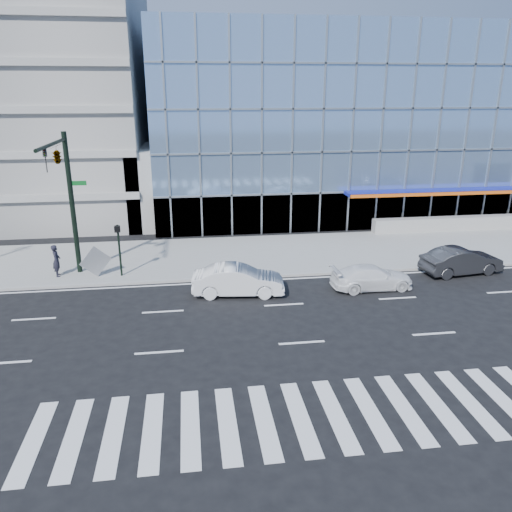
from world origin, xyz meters
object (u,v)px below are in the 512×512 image
(dark_sedan, at_px, (461,261))
(tilted_panel, at_px, (96,261))
(traffic_signal, at_px, (62,173))
(pedestrian, at_px, (56,261))
(white_suv, at_px, (372,277))
(white_sedan, at_px, (238,280))
(ped_signal_post, at_px, (119,242))

(dark_sedan, relative_size, tilted_panel, 3.63)
(traffic_signal, distance_m, pedestrian, 5.28)
(tilted_panel, bearing_deg, dark_sedan, -32.34)
(white_suv, distance_m, white_sedan, 7.24)
(traffic_signal, height_order, white_sedan, traffic_signal)
(white_sedan, relative_size, dark_sedan, 1.01)
(white_sedan, relative_size, tilted_panel, 3.68)
(ped_signal_post, bearing_deg, white_sedan, -27.18)
(traffic_signal, relative_size, pedestrian, 4.33)
(white_sedan, distance_m, tilted_panel, 8.43)
(traffic_signal, distance_m, tilted_panel, 5.24)
(white_sedan, height_order, tilted_panel, tilted_panel)
(dark_sedan, xyz_separation_m, pedestrian, (-23.20, 2.43, 0.30))
(white_sedan, height_order, pedestrian, pedestrian)
(white_suv, xyz_separation_m, pedestrian, (-17.20, 3.94, 0.43))
(traffic_signal, bearing_deg, tilted_panel, 20.89)
(white_sedan, bearing_deg, pedestrian, 75.56)
(dark_sedan, distance_m, pedestrian, 23.33)
(ped_signal_post, height_order, white_sedan, ped_signal_post)
(traffic_signal, xyz_separation_m, tilted_panel, (1.13, 0.43, -5.10))
(traffic_signal, distance_m, white_sedan, 10.77)
(white_suv, relative_size, tilted_panel, 3.43)
(ped_signal_post, bearing_deg, white_suv, -14.22)
(white_suv, bearing_deg, ped_signal_post, 74.16)
(traffic_signal, xyz_separation_m, dark_sedan, (22.11, -1.57, -5.39))
(dark_sedan, xyz_separation_m, tilted_panel, (-20.98, 2.00, 0.29))
(white_sedan, bearing_deg, ped_signal_post, 69.07)
(pedestrian, height_order, tilted_panel, pedestrian)
(pedestrian, relative_size, tilted_panel, 1.42)
(tilted_panel, bearing_deg, white_sedan, -50.17)
(white_sedan, distance_m, dark_sedan, 13.31)
(ped_signal_post, relative_size, tilted_panel, 2.31)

